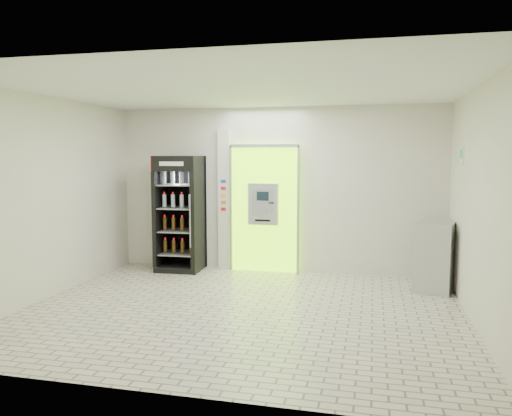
% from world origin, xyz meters
% --- Properties ---
extents(ground, '(6.00, 6.00, 0.00)m').
position_xyz_m(ground, '(0.00, 0.00, 0.00)').
color(ground, beige).
rests_on(ground, ground).
extents(room_shell, '(6.00, 6.00, 6.00)m').
position_xyz_m(room_shell, '(0.00, 0.00, 1.84)').
color(room_shell, silver).
rests_on(room_shell, ground).
extents(atm_assembly, '(1.30, 0.24, 2.33)m').
position_xyz_m(atm_assembly, '(-0.20, 2.41, 1.17)').
color(atm_assembly, '#8AF607').
rests_on(atm_assembly, ground).
extents(pillar, '(0.22, 0.11, 2.60)m').
position_xyz_m(pillar, '(-0.98, 2.45, 1.30)').
color(pillar, silver).
rests_on(pillar, ground).
extents(beverage_cooler, '(0.83, 0.77, 2.12)m').
position_xyz_m(beverage_cooler, '(-1.74, 2.15, 1.02)').
color(beverage_cooler, black).
rests_on(beverage_cooler, ground).
extents(steel_cabinet, '(0.76, 0.94, 1.09)m').
position_xyz_m(steel_cabinet, '(2.72, 1.76, 0.55)').
color(steel_cabinet, '#A9ABB0').
rests_on(steel_cabinet, ground).
extents(exit_sign, '(0.02, 0.22, 0.26)m').
position_xyz_m(exit_sign, '(2.99, 1.40, 2.12)').
color(exit_sign, white).
rests_on(exit_sign, room_shell).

